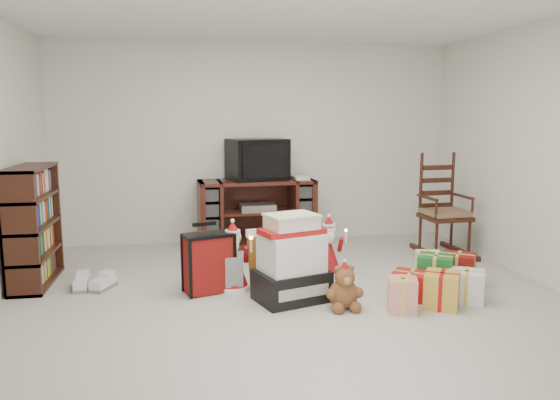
% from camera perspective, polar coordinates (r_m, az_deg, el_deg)
% --- Properties ---
extents(room, '(5.01, 5.01, 2.51)m').
position_cam_1_polar(room, '(4.50, 1.21, 4.22)').
color(room, beige).
rests_on(room, ground).
extents(tv_stand, '(1.45, 0.59, 0.82)m').
position_cam_1_polar(tv_stand, '(6.78, -2.44, -1.33)').
color(tv_stand, '#461B14').
rests_on(tv_stand, floor).
extents(bookshelf, '(0.31, 0.93, 1.14)m').
position_cam_1_polar(bookshelf, '(5.72, -24.38, -2.65)').
color(bookshelf, '#39180F').
rests_on(bookshelf, floor).
extents(rocking_chair, '(0.55, 0.84, 1.22)m').
position_cam_1_polar(rocking_chair, '(6.65, 16.62, -1.84)').
color(rocking_chair, '#39180F').
rests_on(rocking_chair, floor).
extents(gift_pile, '(0.70, 0.60, 0.75)m').
position_cam_1_polar(gift_pile, '(4.78, 1.22, -6.69)').
color(gift_pile, black).
rests_on(gift_pile, floor).
extents(red_suitcase, '(0.47, 0.34, 0.65)m').
position_cam_1_polar(red_suitcase, '(5.05, -7.46, -6.51)').
color(red_suitcase, maroon).
rests_on(red_suitcase, floor).
extents(stocking, '(0.30, 0.19, 0.59)m').
position_cam_1_polar(stocking, '(5.04, -2.10, -6.28)').
color(stocking, '#0C7211').
rests_on(stocking, floor).
extents(teddy_bear, '(0.25, 0.22, 0.37)m').
position_cam_1_polar(teddy_bear, '(4.66, 6.68, -9.32)').
color(teddy_bear, brown).
rests_on(teddy_bear, floor).
extents(santa_figurine, '(0.30, 0.28, 0.61)m').
position_cam_1_polar(santa_figurine, '(5.58, 5.09, -5.45)').
color(santa_figurine, maroon).
rests_on(santa_figurine, floor).
extents(mrs_claus_figurine, '(0.32, 0.30, 0.65)m').
position_cam_1_polar(mrs_claus_figurine, '(5.12, -4.92, -6.59)').
color(mrs_claus_figurine, maroon).
rests_on(mrs_claus_figurine, floor).
extents(sneaker_pair, '(0.38, 0.33, 0.11)m').
position_cam_1_polar(sneaker_pair, '(5.45, -18.99, -8.25)').
color(sneaker_pair, silver).
rests_on(sneaker_pair, floor).
extents(gift_cluster, '(0.80, 1.16, 0.27)m').
position_cam_1_polar(gift_cluster, '(5.13, 15.60, -8.18)').
color(gift_cluster, '#AD1314').
rests_on(gift_cluster, floor).
extents(crt_television, '(0.79, 0.66, 0.50)m').
position_cam_1_polar(crt_television, '(6.73, -2.38, 4.26)').
color(crt_television, black).
rests_on(crt_television, tv_stand).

